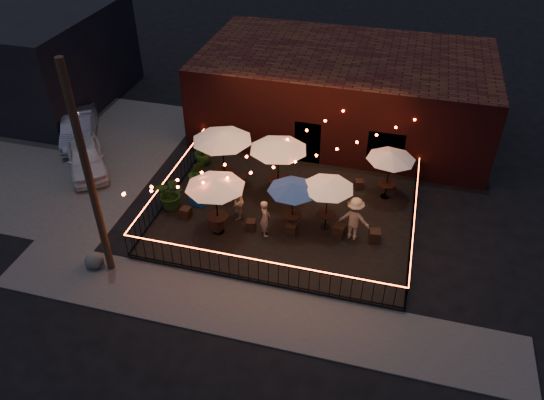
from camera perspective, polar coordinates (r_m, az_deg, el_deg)
The scene contains 39 objects.
ground at distance 20.25m, azimuth 0.13°, elevation -5.15°, with size 110.00×110.00×0.00m, color black.
patio at distance 21.68m, azimuth 1.50°, elevation -1.59°, with size 10.00×8.00×0.15m, color black.
sidewalk at distance 18.03m, azimuth -2.59°, elevation -11.77°, with size 18.00×2.50×0.05m, color #484543.
parking_lot at distance 27.91m, azimuth -22.19°, elevation 4.87°, with size 11.00×12.00×0.02m, color #484543.
brick_building at distance 27.27m, azimuth 7.76°, elevation 11.44°, with size 14.00×8.00×4.00m.
background_building at distance 33.98m, azimuth -27.05°, elevation 13.95°, with size 12.00×9.00×5.00m, color black.
utility_pole at distance 17.88m, azimuth -19.09°, elevation 2.31°, with size 0.26×0.26×8.00m, color #341E15.
fence_front at distance 18.39m, azimuth -1.48°, elevation -7.64°, with size 10.00×0.04×1.04m.
fence_left at distance 22.77m, azimuth -10.80°, elevation 1.63°, with size 0.04×8.00×1.04m.
fence_right at distance 21.00m, azimuth 14.90°, elevation -2.48°, with size 0.04×8.00×1.04m.
festoon_lights at distance 20.23m, azimuth -1.38°, elevation 3.80°, with size 10.02×8.72×1.32m.
cafe_table_0 at distance 19.46m, azimuth -6.15°, elevation 1.74°, with size 2.71×2.71×2.49m.
cafe_table_1 at distance 21.80m, azimuth -5.40°, elevation 6.78°, with size 2.55×2.55×2.78m.
cafe_table_2 at distance 19.73m, azimuth 2.27°, elevation 1.37°, with size 2.45×2.45×2.14m.
cafe_table_3 at distance 21.31m, azimuth 0.69°, elevation 5.81°, with size 2.77×2.77×2.64m.
cafe_table_4 at distance 19.83m, azimuth 6.06°, elevation 1.61°, with size 2.44×2.44×2.21m.
cafe_table_5 at distance 21.93m, azimuth 12.70°, elevation 4.60°, with size 2.36×2.36×2.21m.
bistro_chair_0 at distance 21.56m, azimuth -9.25°, elevation -1.37°, with size 0.38×0.38×0.45m, color black.
bistro_chair_1 at distance 20.77m, azimuth -5.96°, elevation -2.70°, with size 0.41×0.41×0.48m, color black.
bistro_chair_2 at distance 23.69m, azimuth -8.01°, elevation 2.62°, with size 0.36×0.36×0.43m, color black.
bistro_chair_3 at distance 23.13m, azimuth -3.26°, elevation 2.10°, with size 0.41×0.41×0.48m, color black.
bistro_chair_4 at distance 20.73m, azimuth -2.27°, elevation -2.70°, with size 0.36×0.36×0.42m, color black.
bistro_chair_5 at distance 20.48m, azimuth 2.07°, elevation -3.18°, with size 0.39×0.39×0.47m, color black.
bistro_chair_6 at distance 23.01m, azimuth 0.77°, elevation 1.87°, with size 0.36×0.36×0.43m, color black.
bistro_chair_7 at distance 23.18m, azimuth 6.15°, elevation 1.93°, with size 0.36×0.36×0.43m, color black.
bistro_chair_8 at distance 20.53m, azimuth 7.22°, elevation -3.31°, with size 0.44×0.44×0.52m, color black.
bistro_chair_9 at distance 20.52m, azimuth 10.98°, elevation -3.82°, with size 0.42×0.42×0.50m, color black.
bistro_chair_10 at distance 23.23m, azimuth 9.32°, elevation 1.67°, with size 0.34×0.34×0.40m, color black.
bistro_chair_11 at distance 23.09m, azimuth 12.65°, elevation 0.99°, with size 0.36×0.36×0.42m, color black.
patron_a at distance 20.12m, azimuth -0.74°, elevation -1.97°, with size 0.57×0.38×1.58m, color tan.
patron_b at distance 20.95m, azimuth -3.92°, elevation -0.13°, with size 0.80×0.63×1.66m, color beige.
patron_c at distance 20.13m, azimuth 8.84°, elevation -2.00°, with size 1.18×0.68×1.82m, color tan.
potted_shrub_a at distance 21.88m, azimuth -10.79°, elevation 0.69°, with size 1.30×1.13×1.45m, color #0E3510.
potted_shrub_b at distance 22.99m, azimuth -8.07°, elevation 2.88°, with size 0.76×0.61×1.39m, color #123610.
potted_shrub_c at distance 24.51m, azimuth -7.50°, elevation 5.36°, with size 0.81×0.81×1.44m, color #113E0B.
cooler at distance 22.08m, azimuth -7.94°, elevation 0.46°, with size 0.68×0.52×0.84m.
boulder at distance 20.30m, azimuth -18.57°, elevation -6.22°, with size 0.80×0.68×0.63m, color #4C4B47.
car_white at distance 25.59m, azimuth -19.41°, elevation 4.35°, with size 1.58×3.94×1.34m, color silver.
car_silver at distance 28.22m, azimuth -20.08°, elevation 7.37°, with size 1.45×4.15×1.37m, color gray.
Camera 1 is at (3.86, -14.55, 13.54)m, focal length 35.00 mm.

